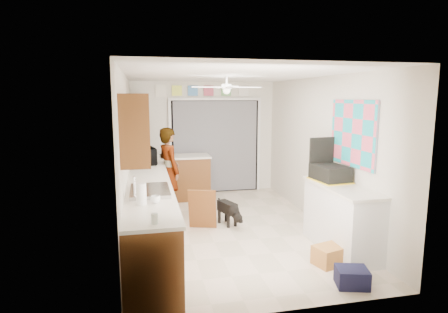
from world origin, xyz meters
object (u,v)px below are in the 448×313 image
paper_towel_roll (141,194)px  suitcase (330,173)px  cardboard_box (330,255)px  dog (227,212)px  microwave (145,156)px  navy_crate (352,277)px  man (169,171)px  cup (156,199)px

paper_towel_roll → suitcase: 2.79m
cardboard_box → dog: bearing=118.3°
microwave → navy_crate: 4.14m
microwave → man: (0.44, -0.06, -0.28)m
microwave → navy_crate: bearing=-157.1°
paper_towel_roll → man: bearing=79.3°
cardboard_box → navy_crate: (-0.03, -0.57, -0.02)m
paper_towel_roll → navy_crate: paper_towel_roll is taller
navy_crate → dog: (-0.94, 2.37, 0.12)m
microwave → paper_towel_roll: size_ratio=2.17×
cup → navy_crate: (2.19, -0.66, -0.88)m
navy_crate → dog: bearing=111.6°
navy_crate → suitcase: bearing=74.1°
paper_towel_roll → suitcase: size_ratio=0.46×
cup → paper_towel_roll: bearing=-171.7°
suitcase → man: man is taller
paper_towel_roll → man: 2.67m
microwave → cardboard_box: (2.31, -2.73, -0.97)m
microwave → dog: microwave is taller
suitcase → navy_crate: bearing=-112.4°
microwave → navy_crate: size_ratio=1.55×
dog → man: bearing=115.6°
microwave → suitcase: (2.66, -2.01, -0.03)m
navy_crate → man: bearing=119.7°
navy_crate → dog: 2.55m
suitcase → dog: 1.88m
microwave → man: bearing=-109.8°
man → cup: bearing=152.7°
microwave → suitcase: 3.33m
suitcase → cardboard_box: 1.23m
microwave → suitcase: bearing=-138.8°
microwave → cup: (0.10, -2.65, -0.11)m
man → dog: bearing=-153.7°
suitcase → navy_crate: suitcase is taller
dog → cardboard_box: bearing=-82.3°
paper_towel_roll → cup: bearing=8.3°
suitcase → cardboard_box: bearing=-121.9°
navy_crate → man: size_ratio=0.22×
cardboard_box → man: size_ratio=0.25×
microwave → paper_towel_roll: bearing=167.0°
navy_crate → man: man is taller
cardboard_box → navy_crate: size_ratio=1.13×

